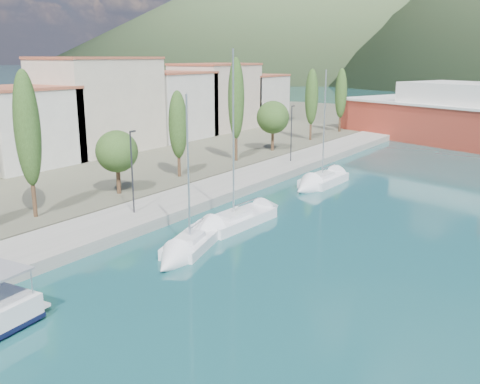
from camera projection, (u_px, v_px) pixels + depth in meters
The scene contains 8 objects.
quay at pixel (231, 185), 49.80m from camera, with size 5.00×88.00×0.80m, color gray.
land_strip at pixel (57, 138), 78.35m from camera, with size 70.00×148.00×0.70m, color #565644.
town_buildings at pixel (134, 107), 69.71m from camera, with size 9.20×69.20×11.30m.
tree_row at pixel (218, 117), 55.87m from camera, with size 3.99×62.77×11.26m.
lamp_posts at pixel (143, 167), 39.59m from camera, with size 0.15×45.67×6.06m.
sailboat_near at pixel (181, 253), 32.77m from camera, with size 4.27×7.79×10.72m.
sailboat_mid at pixel (218, 228), 37.38m from camera, with size 3.00×9.50×13.50m.
sailboat_far at pixel (314, 185), 50.13m from camera, with size 2.81×8.13×11.85m.
Camera 1 is at (18.60, -13.81, 12.00)m, focal length 40.00 mm.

